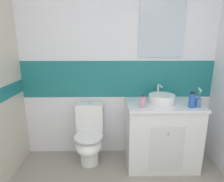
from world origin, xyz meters
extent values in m
cube|color=white|center=(0.00, 2.45, 0.42)|extent=(3.20, 0.10, 0.85)
cube|color=#1E7272|center=(0.00, 2.45, 1.10)|extent=(3.20, 0.10, 0.50)
cube|color=white|center=(0.00, 2.45, 1.93)|extent=(3.20, 0.10, 1.15)
cube|color=silver|center=(0.56, 2.39, 1.80)|extent=(0.58, 0.02, 0.80)
cube|color=silver|center=(0.56, 2.12, 0.41)|extent=(0.89, 0.56, 0.82)
cube|color=white|center=(0.56, 2.11, 0.83)|extent=(0.91, 0.58, 0.03)
cube|color=silver|center=(0.56, 1.84, 0.37)|extent=(0.40, 0.01, 0.57)
cylinder|color=silver|center=(0.56, 1.82, 0.57)|extent=(0.02, 0.02, 0.03)
cylinder|color=white|center=(0.54, 2.13, 0.90)|extent=(0.32, 0.32, 0.11)
cylinder|color=#B3B3B8|center=(0.54, 2.13, 0.95)|extent=(0.26, 0.26, 0.01)
cylinder|color=silver|center=(0.54, 2.32, 0.95)|extent=(0.03, 0.03, 0.20)
cylinder|color=silver|center=(0.54, 2.23, 1.05)|extent=(0.02, 0.14, 0.02)
cylinder|color=white|center=(-0.38, 2.12, 0.09)|extent=(0.24, 0.24, 0.18)
ellipsoid|color=white|center=(-0.38, 2.08, 0.29)|extent=(0.34, 0.42, 0.22)
cylinder|color=white|center=(-0.38, 2.08, 0.41)|extent=(0.37, 0.37, 0.02)
cube|color=white|center=(-0.38, 2.29, 0.60)|extent=(0.36, 0.17, 0.39)
cylinder|color=silver|center=(-0.38, 2.29, 0.80)|extent=(0.04, 0.04, 0.02)
cylinder|color=#4C7299|center=(0.92, 1.96, 0.90)|extent=(0.07, 0.07, 0.10)
cylinder|color=#338CD8|center=(0.93, 1.95, 0.96)|extent=(0.02, 0.02, 0.17)
cube|color=white|center=(0.93, 1.95, 1.05)|extent=(0.01, 0.02, 0.03)
cylinder|color=#3FB259|center=(0.92, 1.98, 0.97)|extent=(0.03, 0.04, 0.18)
cube|color=white|center=(0.92, 1.98, 1.06)|extent=(0.02, 0.02, 0.03)
cylinder|color=pink|center=(0.27, 1.96, 0.91)|extent=(0.06, 0.06, 0.13)
cylinder|color=#262626|center=(0.27, 1.96, 0.99)|extent=(0.01, 0.01, 0.04)
cylinder|color=#262626|center=(0.27, 1.94, 1.01)|extent=(0.01, 0.02, 0.01)
cylinder|color=#2659B2|center=(0.84, 1.95, 0.93)|extent=(0.07, 0.07, 0.17)
cylinder|color=black|center=(0.84, 1.95, 1.03)|extent=(0.05, 0.05, 0.02)
camera|label=1|loc=(-0.12, -0.07, 1.57)|focal=29.49mm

